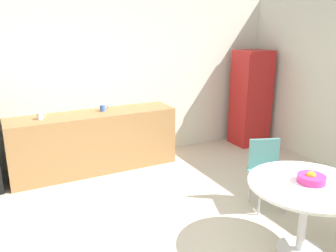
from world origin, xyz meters
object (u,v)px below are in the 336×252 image
object	(u,v)px
chair_teal	(266,165)
mug_green	(103,108)
locker_cabinet	(251,98)
mug_white	(40,116)
round_table	(306,196)
fruit_bowl	(311,178)

from	to	relation	value
chair_teal	mug_green	size ratio (longest dim) A/B	6.43
locker_cabinet	chair_teal	xyz separation A→B (m)	(-1.35, -1.93, -0.34)
mug_white	locker_cabinet	bearing A→B (deg)	-1.43
mug_white	mug_green	bearing A→B (deg)	3.76
chair_teal	mug_green	world-z (taller)	mug_green
locker_cabinet	chair_teal	distance (m)	2.38
round_table	chair_teal	bearing A→B (deg)	69.41
fruit_bowl	mug_green	world-z (taller)	mug_green
fruit_bowl	mug_green	bearing A→B (deg)	110.24
mug_white	mug_green	xyz separation A→B (m)	(0.92, 0.06, 0.00)
round_table	mug_green	bearing A→B (deg)	109.54
fruit_bowl	mug_green	size ratio (longest dim) A/B	2.02
locker_cabinet	mug_green	size ratio (longest dim) A/B	13.42
chair_teal	mug_white	xyz separation A→B (m)	(-2.32, 2.02, 0.43)
locker_cabinet	fruit_bowl	bearing A→B (deg)	-120.23
locker_cabinet	round_table	bearing A→B (deg)	-120.85
round_table	fruit_bowl	world-z (taller)	fruit_bowl
chair_teal	mug_green	distance (m)	2.54
chair_teal	locker_cabinet	bearing A→B (deg)	54.95
locker_cabinet	mug_green	distance (m)	2.76
mug_green	fruit_bowl	bearing A→B (deg)	-69.76
fruit_bowl	mug_white	distance (m)	3.56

